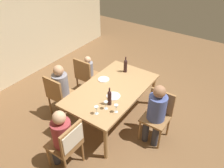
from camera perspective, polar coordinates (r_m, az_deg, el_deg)
The scene contains 18 objects.
ground_plane at distance 4.67m, azimuth 0.00°, elevation -8.38°, with size 10.00×10.00×0.00m, color brown.
rear_room_partition at distance 5.74m, azimuth -23.82°, elevation 13.21°, with size 6.40×0.12×2.70m, color beige.
dining_table at distance 4.25m, azimuth 0.00°, elevation -1.92°, with size 1.85×1.07×0.73m.
chair_far_left at distance 4.52m, azimuth -13.31°, elevation -2.35°, with size 0.44×0.44×0.92m.
chair_near at distance 4.06m, azimuth 11.51°, elevation -7.05°, with size 0.44×0.44×0.92m.
chair_left_end at distance 3.50m, azimuth -10.78°, elevation -14.07°, with size 0.44×0.46×0.92m.
chair_far_right at distance 5.00m, azimuth -6.54°, elevation 2.40°, with size 0.44×0.44×0.92m.
person_woman_host at distance 4.52m, azimuth -12.49°, elevation -0.49°, with size 0.34×0.30×1.12m.
person_man_bearded at distance 3.90m, azimuth 11.03°, elevation -6.58°, with size 0.36×0.31×1.15m.
person_man_guest at distance 3.55m, azimuth -12.67°, elevation -12.40°, with size 0.30×0.34×1.11m.
person_child_small at distance 5.05m, azimuth -5.76°, elevation 3.22°, with size 0.25×0.22×0.94m.
wine_bottle_tall_green at distance 4.62m, azimuth 3.40°, elevation 4.68°, with size 0.07×0.07×0.34m.
wine_bottle_dark_red at distance 3.75m, azimuth -0.63°, elevation -3.36°, with size 0.07×0.07×0.34m.
wine_glass_near_left at distance 3.63m, azimuth 1.06°, elevation -5.79°, with size 0.07×0.07×0.15m.
wine_glass_centre at distance 3.61m, azimuth -3.93°, elevation -6.19°, with size 0.07×0.07×0.15m.
wine_glass_near_right at distance 3.69m, azimuth -1.54°, elevation -4.96°, with size 0.07×0.07×0.15m.
dinner_plate_host at distance 4.44m, azimuth -2.12°, elevation 1.18°, with size 0.22×0.22×0.01m, color silver.
dinner_plate_guest_left at distance 4.01m, azimuth 0.36°, elevation -3.05°, with size 0.25×0.25×0.01m, color white.
Camera 1 is at (-2.80, -1.92, 3.21)m, focal length 36.37 mm.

